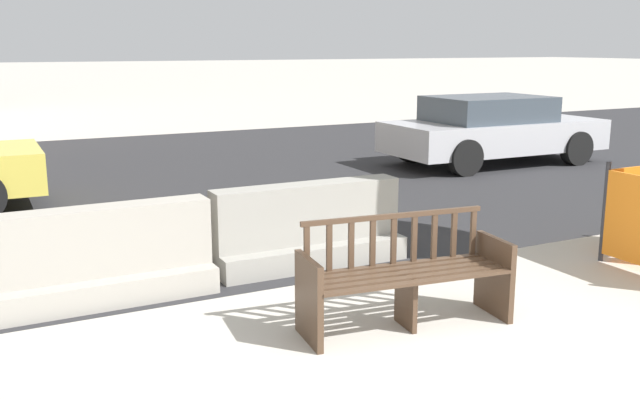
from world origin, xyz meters
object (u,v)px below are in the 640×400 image
(jersey_barrier_left, at_px, (98,263))
(jersey_barrier_centre, at_px, (307,232))
(street_bench, at_px, (405,279))
(car_sedan_mid, at_px, (492,129))

(jersey_barrier_left, bearing_deg, jersey_barrier_centre, 3.51)
(street_bench, distance_m, jersey_barrier_left, 2.69)
(jersey_barrier_centre, xyz_separation_m, jersey_barrier_left, (-2.11, -0.13, 0.00))
(street_bench, xyz_separation_m, jersey_barrier_left, (-2.07, 1.73, -0.06))
(street_bench, relative_size, car_sedan_mid, 0.41)
(jersey_barrier_left, height_order, car_sedan_mid, car_sedan_mid)
(jersey_barrier_centre, relative_size, jersey_barrier_left, 1.00)
(jersey_barrier_centre, relative_size, car_sedan_mid, 0.48)
(street_bench, distance_m, jersey_barrier_centre, 1.86)
(street_bench, height_order, jersey_barrier_centre, street_bench)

